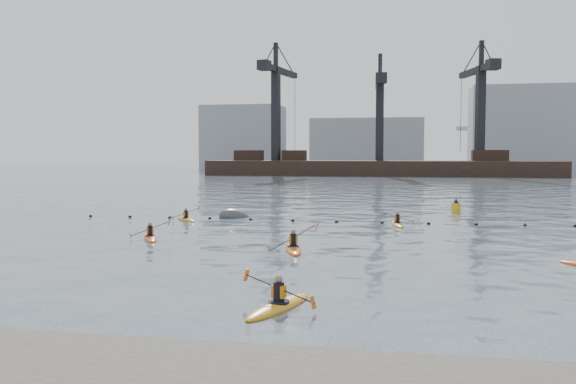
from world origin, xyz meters
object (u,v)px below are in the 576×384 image
mooring_buoy (234,217)px  kayaker_1 (279,305)px  kayaker_3 (397,224)px  kayaker_2 (150,237)px  kayaker_0 (293,248)px  nav_buoy (456,208)px  kayaker_5 (186,219)px

mooring_buoy → kayaker_1: bearing=-71.1°
kayaker_3 → kayaker_2: bearing=-156.5°
kayaker_2 → kayaker_3: bearing=6.3°
kayaker_0 → nav_buoy: bearing=51.6°
kayaker_1 → nav_buoy: (7.48, 31.11, 0.28)m
kayaker_1 → kayaker_2: bearing=144.6°
kayaker_2 → kayaker_5: (-1.40, 9.16, -0.01)m
kayaker_2 → kayaker_3: kayaker_2 is taller
nav_buoy → mooring_buoy: bearing=-157.9°
kayaker_2 → kayaker_5: bearing=70.6°
kayaker_5 → nav_buoy: size_ratio=2.07×
kayaker_0 → nav_buoy: 22.24m
kayaker_1 → kayaker_5: bearing=134.5°
kayaker_0 → kayaker_2: 8.59m
kayaker_0 → nav_buoy: kayaker_0 is taller
kayaker_1 → kayaker_5: 24.93m
kayaker_3 → kayaker_0: bearing=-123.7°
kayaker_0 → kayaker_3: 12.12m
kayaker_2 → nav_buoy: (17.31, 18.01, 0.29)m
kayaker_0 → kayaker_1: size_ratio=1.00×
kayaker_5 → nav_buoy: (18.71, 8.86, 0.30)m
kayaker_2 → mooring_buoy: bearing=55.1°
nav_buoy → kayaker_1: bearing=-103.5°
kayaker_1 → kayaker_5: (-11.23, 22.26, -0.02)m
kayaker_0 → nav_buoy: size_ratio=2.79×
nav_buoy → kayaker_5: bearing=-154.7°
kayaker_0 → kayaker_5: 15.00m
kayaker_5 → mooring_buoy: kayaker_5 is taller
kayaker_3 → kayaker_5: (-14.38, 0.29, -0.00)m
mooring_buoy → nav_buoy: 17.19m
mooring_buoy → kayaker_2: bearing=-96.9°
mooring_buoy → kayaker_0: bearing=-63.6°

